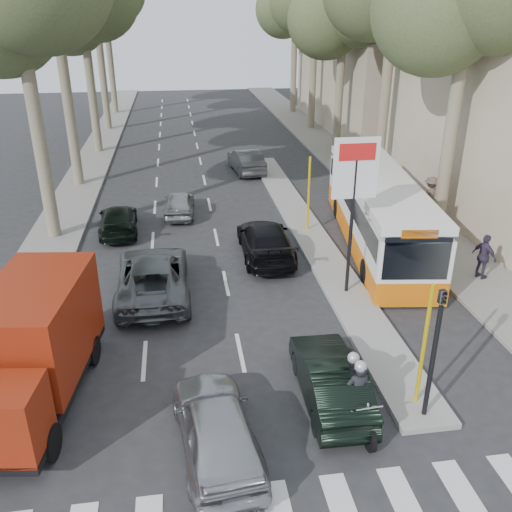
{
  "coord_description": "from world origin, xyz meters",
  "views": [
    {
      "loc": [
        -2.39,
        -11.33,
        9.24
      ],
      "look_at": [
        0.05,
        5.26,
        1.6
      ],
      "focal_mm": 38.0,
      "sensor_mm": 36.0,
      "label": 1
    }
  ],
  "objects_px": {
    "silver_hatchback": "(217,427)",
    "city_bus": "(378,209)",
    "dark_hatchback": "(330,378)",
    "motorcycle": "(354,391)",
    "red_truck": "(32,346)"
  },
  "relations": [
    {
      "from": "silver_hatchback",
      "to": "red_truck",
      "type": "distance_m",
      "value": 5.15
    },
    {
      "from": "red_truck",
      "to": "dark_hatchback",
      "type": "bearing_deg",
      "value": -1.17
    },
    {
      "from": "red_truck",
      "to": "motorcycle",
      "type": "height_order",
      "value": "red_truck"
    },
    {
      "from": "dark_hatchback",
      "to": "motorcycle",
      "type": "xyz_separation_m",
      "value": [
        0.36,
        -0.83,
        0.19
      ]
    },
    {
      "from": "dark_hatchback",
      "to": "red_truck",
      "type": "bearing_deg",
      "value": -7.77
    },
    {
      "from": "red_truck",
      "to": "city_bus",
      "type": "xyz_separation_m",
      "value": [
        12.11,
        8.55,
        -0.02
      ]
    },
    {
      "from": "silver_hatchback",
      "to": "red_truck",
      "type": "height_order",
      "value": "red_truck"
    },
    {
      "from": "silver_hatchback",
      "to": "city_bus",
      "type": "distance_m",
      "value": 13.55
    },
    {
      "from": "silver_hatchback",
      "to": "city_bus",
      "type": "xyz_separation_m",
      "value": [
        7.73,
        11.1,
        0.86
      ]
    },
    {
      "from": "dark_hatchback",
      "to": "city_bus",
      "type": "distance_m",
      "value": 10.81
    },
    {
      "from": "silver_hatchback",
      "to": "motorcycle",
      "type": "xyz_separation_m",
      "value": [
        3.38,
        0.58,
        0.15
      ]
    },
    {
      "from": "silver_hatchback",
      "to": "motorcycle",
      "type": "relative_size",
      "value": 1.88
    },
    {
      "from": "dark_hatchback",
      "to": "city_bus",
      "type": "height_order",
      "value": "city_bus"
    },
    {
      "from": "motorcycle",
      "to": "red_truck",
      "type": "bearing_deg",
      "value": 161.64
    },
    {
      "from": "dark_hatchback",
      "to": "motorcycle",
      "type": "distance_m",
      "value": 0.92
    }
  ]
}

